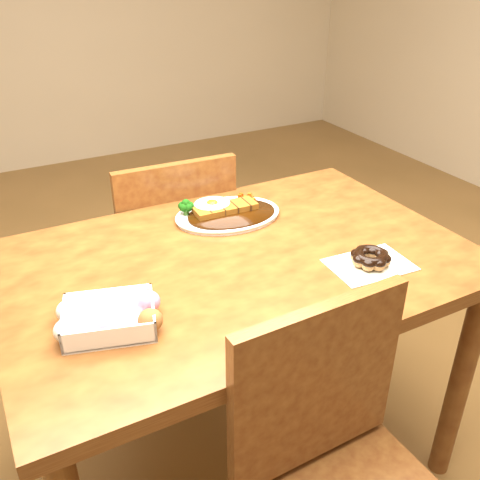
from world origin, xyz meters
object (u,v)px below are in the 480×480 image
chair_far (170,255)px  katsu_curry_plate (226,212)px  donut_box (109,317)px  pon_de_ring (370,258)px  table (238,289)px

chair_far → katsu_curry_plate: chair_far is taller
donut_box → chair_far: bearing=60.4°
chair_far → pon_de_ring: chair_far is taller
pon_de_ring → table: bearing=145.3°
pon_de_ring → donut_box: bearing=174.4°
table → chair_far: size_ratio=1.38×
table → pon_de_ring: (0.28, -0.19, 0.12)m
katsu_curry_plate → donut_box: size_ratio=1.43×
katsu_curry_plate → pon_de_ring: katsu_curry_plate is taller
chair_far → pon_de_ring: bearing=113.2°
donut_box → pon_de_ring: bearing=-5.6°
chair_far → donut_box: bearing=63.1°
katsu_curry_plate → chair_far: bearing=103.2°
chair_far → donut_box: size_ratio=3.76×
chair_far → katsu_curry_plate: bearing=105.9°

